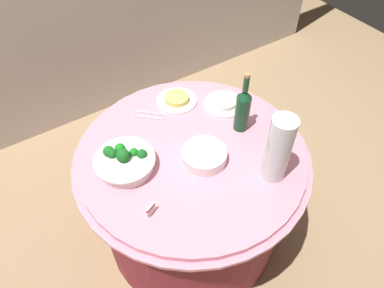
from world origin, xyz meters
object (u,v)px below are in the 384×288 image
(plate_stack, at_px, (204,156))
(wine_bottle, at_px, (243,109))
(serving_tongs, at_px, (148,115))
(food_plate_noodles, at_px, (177,100))
(decorative_fruit_vase, at_px, (278,152))
(label_placard_front, at_px, (151,210))
(food_plate_rice, at_px, (224,103))
(broccoli_bowl, at_px, (125,161))

(plate_stack, distance_m, wine_bottle, 0.31)
(serving_tongs, distance_m, food_plate_noodles, 0.19)
(wine_bottle, bearing_deg, decorative_fruit_vase, -101.75)
(wine_bottle, relative_size, serving_tongs, 2.30)
(label_placard_front, bearing_deg, wine_bottle, 17.72)
(food_plate_noodles, distance_m, label_placard_front, 0.72)
(decorative_fruit_vase, distance_m, label_placard_front, 0.59)
(food_plate_rice, distance_m, label_placard_front, 0.77)
(plate_stack, relative_size, wine_bottle, 0.62)
(wine_bottle, distance_m, food_plate_noodles, 0.40)
(broccoli_bowl, relative_size, food_plate_noodles, 1.27)
(food_plate_rice, bearing_deg, decorative_fruit_vase, -101.17)
(decorative_fruit_vase, relative_size, food_plate_noodles, 1.55)
(broccoli_bowl, distance_m, decorative_fruit_vase, 0.68)
(decorative_fruit_vase, bearing_deg, label_placard_front, 168.27)
(broccoli_bowl, relative_size, decorative_fruit_vase, 0.82)
(wine_bottle, height_order, food_plate_noodles, wine_bottle)
(wine_bottle, distance_m, label_placard_front, 0.67)
(plate_stack, xyz_separation_m, wine_bottle, (0.28, 0.08, 0.10))
(food_plate_rice, height_order, label_placard_front, label_placard_front)
(food_plate_rice, bearing_deg, wine_bottle, -100.15)
(decorative_fruit_vase, xyz_separation_m, label_placard_front, (-0.56, 0.12, -0.12))
(serving_tongs, xyz_separation_m, food_plate_rice, (0.39, -0.15, 0.01))
(wine_bottle, xyz_separation_m, food_plate_rice, (0.03, 0.18, -0.11))
(broccoli_bowl, relative_size, serving_tongs, 1.92)
(food_plate_noodles, xyz_separation_m, label_placard_front, (-0.46, -0.55, 0.02))
(broccoli_bowl, height_order, label_placard_front, broccoli_bowl)
(broccoli_bowl, xyz_separation_m, food_plate_noodles, (0.44, 0.26, -0.02))
(decorative_fruit_vase, height_order, serving_tongs, decorative_fruit_vase)
(plate_stack, bearing_deg, label_placard_front, -160.88)
(wine_bottle, xyz_separation_m, food_plate_noodles, (-0.17, 0.35, -0.11))
(decorative_fruit_vase, xyz_separation_m, food_plate_rice, (0.10, 0.50, -0.14))
(wine_bottle, relative_size, decorative_fruit_vase, 0.99)
(serving_tongs, bearing_deg, food_plate_noodles, 3.63)
(decorative_fruit_vase, relative_size, serving_tongs, 2.33)
(plate_stack, height_order, label_placard_front, plate_stack)
(broccoli_bowl, distance_m, food_plate_noodles, 0.51)
(plate_stack, bearing_deg, food_plate_noodles, 75.45)
(food_plate_noodles, xyz_separation_m, food_plate_rice, (0.20, -0.16, 0.00))
(serving_tongs, height_order, food_plate_rice, food_plate_rice)
(food_plate_noodles, relative_size, label_placard_front, 4.00)
(wine_bottle, distance_m, serving_tongs, 0.50)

